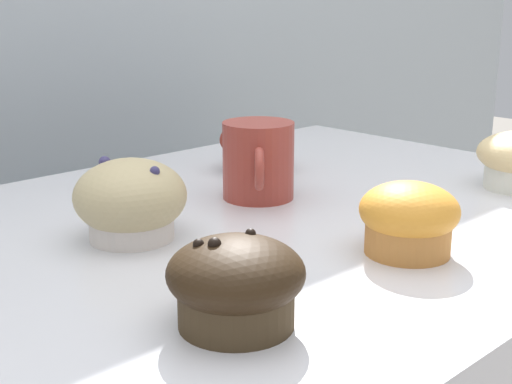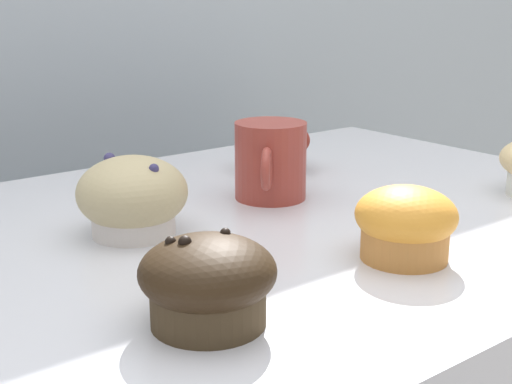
{
  "view_description": "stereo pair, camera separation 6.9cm",
  "coord_description": "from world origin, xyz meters",
  "views": [
    {
      "loc": [
        -0.46,
        -0.52,
        1.17
      ],
      "look_at": [
        -0.0,
        -0.04,
        0.98
      ],
      "focal_mm": 50.0,
      "sensor_mm": 36.0,
      "label": 1
    },
    {
      "loc": [
        -0.41,
        -0.57,
        1.17
      ],
      "look_at": [
        -0.0,
        -0.04,
        0.98
      ],
      "focal_mm": 50.0,
      "sensor_mm": 36.0,
      "label": 2
    }
  ],
  "objects": [
    {
      "name": "muffin_back_right",
      "position": [
        -0.09,
        0.04,
        0.98
      ],
      "size": [
        0.11,
        0.11,
        0.08
      ],
      "color": "silver",
      "rests_on": "display_counter"
    },
    {
      "name": "muffin_back_center",
      "position": [
        -0.15,
        -0.17,
        0.97
      ],
      "size": [
        0.1,
        0.1,
        0.07
      ],
      "color": "#3F301D",
      "rests_on": "display_counter"
    },
    {
      "name": "coffee_cup",
      "position": [
        0.1,
        0.05,
        0.99
      ],
      "size": [
        0.1,
        0.11,
        0.09
      ],
      "color": "#99382D",
      "rests_on": "display_counter"
    },
    {
      "name": "wall_back",
      "position": [
        0.0,
        0.6,
        0.9
      ],
      "size": [
        3.2,
        0.1,
        1.8
      ],
      "primitive_type": "cube",
      "color": "#A8B2B7",
      "rests_on": "ground"
    },
    {
      "name": "muffin_front_center",
      "position": [
        0.07,
        -0.17,
        0.97
      ],
      "size": [
        0.09,
        0.09,
        0.07
      ],
      "color": "#C37C39",
      "rests_on": "display_counter"
    },
    {
      "name": "muffin_back_left",
      "position": [
        0.19,
        0.16,
        0.97
      ],
      "size": [
        0.09,
        0.09,
        0.07
      ],
      "color": "#4D241D",
      "rests_on": "display_counter"
    }
  ]
}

